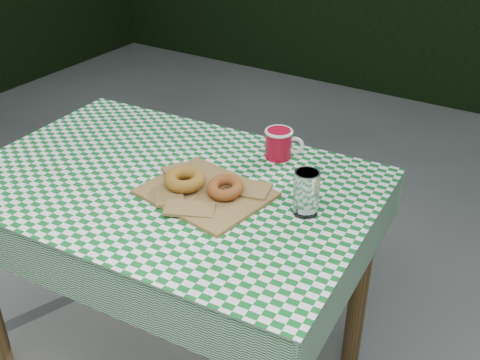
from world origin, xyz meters
name	(u,v)px	position (x,y,z in m)	size (l,w,h in m)	color
table	(176,285)	(-0.17, 0.03, 0.38)	(1.11, 0.74, 0.75)	#4F341B
tablecloth	(168,181)	(-0.17, 0.03, 0.75)	(1.13, 0.76, 0.01)	#0E5D21
paper_bag	(206,192)	(-0.04, 0.03, 0.76)	(0.32, 0.25, 0.02)	olive
bagel_front	(185,179)	(-0.10, 0.01, 0.79)	(0.11, 0.11, 0.04)	#9F6320
bagel_back	(225,187)	(0.01, 0.04, 0.79)	(0.10, 0.10, 0.03)	brown
coffee_mug	(278,144)	(0.02, 0.32, 0.80)	(0.16, 0.16, 0.09)	#A40A20
drinking_glass	(306,193)	(0.22, 0.09, 0.81)	(0.07, 0.07, 0.12)	white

